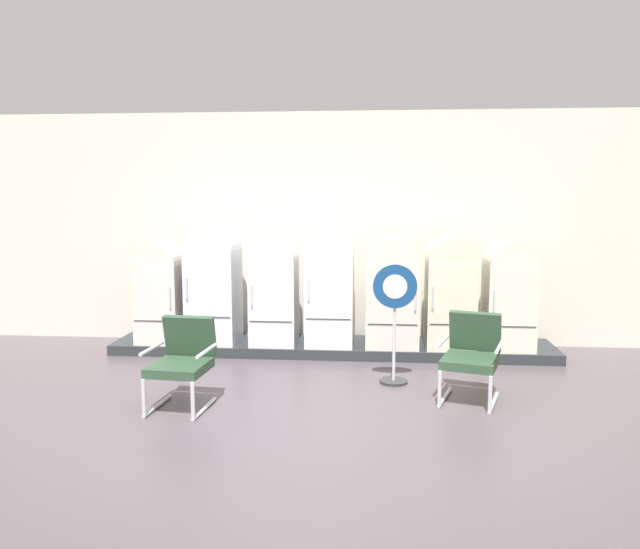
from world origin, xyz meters
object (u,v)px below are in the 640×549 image
(refrigerator_0, at_px, (161,289))
(sign_stand, at_px, (394,324))
(refrigerator_5, at_px, (450,289))
(armchair_right, at_px, (472,353))
(refrigerator_2, at_px, (274,288))
(refrigerator_6, at_px, (509,292))
(refrigerator_1, at_px, (214,280))
(refrigerator_4, at_px, (392,289))
(refrigerator_3, at_px, (330,282))
(armchair_left, at_px, (183,359))

(refrigerator_0, height_order, sign_stand, refrigerator_0)
(refrigerator_5, relative_size, armchair_right, 1.62)
(refrigerator_2, distance_m, refrigerator_6, 3.08)
(armchair_right, xyz_separation_m, sign_stand, (-0.79, 0.49, 0.19))
(refrigerator_0, relative_size, refrigerator_1, 0.86)
(refrigerator_1, bearing_deg, refrigerator_4, -1.12)
(refrigerator_4, bearing_deg, refrigerator_3, 177.75)
(refrigerator_3, bearing_deg, sign_stand, -56.99)
(refrigerator_2, distance_m, armchair_right, 2.93)
(refrigerator_0, distance_m, sign_stand, 3.36)
(refrigerator_2, height_order, refrigerator_4, refrigerator_4)
(sign_stand, bearing_deg, refrigerator_0, 158.63)
(refrigerator_6, height_order, armchair_right, refrigerator_6)
(refrigerator_5, bearing_deg, refrigerator_0, -179.66)
(refrigerator_6, bearing_deg, armchair_right, -112.74)
(sign_stand, bearing_deg, refrigerator_2, 142.08)
(refrigerator_1, bearing_deg, armchair_left, -83.46)
(refrigerator_3, bearing_deg, refrigerator_4, -2.25)
(refrigerator_6, bearing_deg, refrigerator_1, 179.60)
(refrigerator_2, bearing_deg, refrigerator_5, 0.65)
(refrigerator_2, relative_size, refrigerator_4, 0.99)
(refrigerator_0, xyz_separation_m, sign_stand, (3.12, -1.22, -0.17))
(refrigerator_0, xyz_separation_m, refrigerator_2, (1.56, -0.00, 0.04))
(refrigerator_5, bearing_deg, refrigerator_1, 179.49)
(refrigerator_0, xyz_separation_m, refrigerator_5, (3.88, 0.02, 0.05))
(refrigerator_1, bearing_deg, refrigerator_5, -0.51)
(armchair_right, bearing_deg, sign_stand, 148.26)
(refrigerator_2, distance_m, refrigerator_5, 2.33)
(refrigerator_3, xyz_separation_m, armchair_left, (-1.33, -2.22, -0.48))
(refrigerator_4, bearing_deg, refrigerator_5, 1.46)
(refrigerator_2, bearing_deg, refrigerator_3, 3.02)
(refrigerator_5, bearing_deg, armchair_right, -89.17)
(refrigerator_0, height_order, refrigerator_5, refrigerator_5)
(refrigerator_2, relative_size, refrigerator_3, 0.90)
(sign_stand, bearing_deg, refrigerator_4, 89.65)
(refrigerator_1, bearing_deg, refrigerator_2, -3.72)
(refrigerator_3, relative_size, armchair_left, 1.77)
(refrigerator_5, relative_size, refrigerator_6, 1.04)
(refrigerator_1, distance_m, refrigerator_2, 0.84)
(refrigerator_3, bearing_deg, armchair_left, -120.80)
(refrigerator_5, height_order, armchair_left, refrigerator_5)
(refrigerator_1, height_order, refrigerator_6, refrigerator_1)
(armchair_right, bearing_deg, refrigerator_5, 90.83)
(armchair_right, bearing_deg, armchair_left, -170.69)
(refrigerator_3, distance_m, armchair_left, 2.63)
(armchair_left, bearing_deg, refrigerator_2, 75.15)
(refrigerator_4, relative_size, armchair_left, 1.61)
(refrigerator_0, xyz_separation_m, armchair_left, (0.98, -2.19, -0.36))
(refrigerator_5, height_order, armchair_right, refrigerator_5)
(refrigerator_1, relative_size, armchair_right, 1.77)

